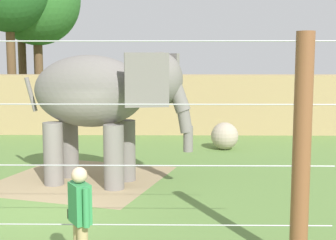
{
  "coord_description": "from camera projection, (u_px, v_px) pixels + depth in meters",
  "views": [
    {
      "loc": [
        2.85,
        -9.59,
        3.1
      ],
      "look_at": [
        2.64,
        4.14,
        1.4
      ],
      "focal_mm": 50.27,
      "sensor_mm": 36.0,
      "label": 1
    }
  ],
  "objects": [
    {
      "name": "ground_plane",
      "position": [
        40.0,
        209.0,
        9.94
      ],
      "size": [
        120.0,
        120.0,
        0.0
      ],
      "primitive_type": "plane",
      "color": "#5B7F3D"
    },
    {
      "name": "embankment_wall",
      "position": [
        111.0,
        104.0,
        20.74
      ],
      "size": [
        36.0,
        1.8,
        2.54
      ],
      "primitive_type": "cube",
      "color": "tan",
      "rests_on": "ground"
    },
    {
      "name": "enrichment_ball",
      "position": [
        225.0,
        136.0,
        16.7
      ],
      "size": [
        0.97,
        0.97,
        0.97
      ],
      "primitive_type": "sphere",
      "color": "tan",
      "rests_on": "ground"
    },
    {
      "name": "tree_behind_wall",
      "position": [
        37.0,
        0.0,
        24.82
      ],
      "size": [
        4.59,
        4.59,
        8.8
      ],
      "color": "brown",
      "rests_on": "ground"
    },
    {
      "name": "dirt_patch",
      "position": [
        82.0,
        179.0,
        12.51
      ],
      "size": [
        5.07,
        5.23,
        0.01
      ],
      "primitive_type": "cube",
      "rotation": [
        0.0,
        0.0,
        -0.29
      ],
      "color": "#937F5B",
      "rests_on": "ground"
    },
    {
      "name": "elephant",
      "position": [
        102.0,
        97.0,
        11.83
      ],
      "size": [
        4.43,
        2.36,
        3.34
      ],
      "color": "slate",
      "rests_on": "ground"
    },
    {
      "name": "zookeeper",
      "position": [
        80.0,
        220.0,
        6.53
      ],
      "size": [
        0.42,
        0.53,
        1.67
      ],
      "color": "tan",
      "rests_on": "ground"
    }
  ]
}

